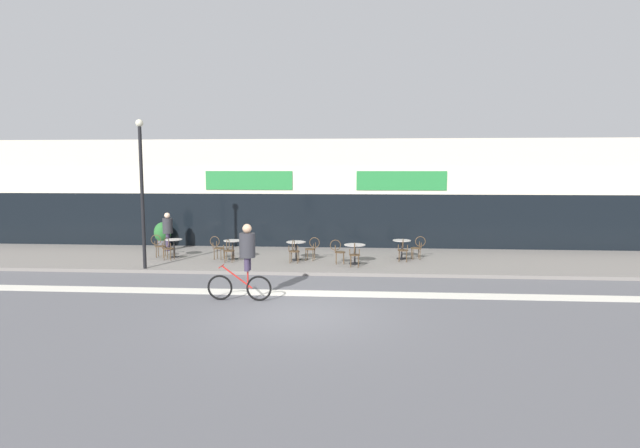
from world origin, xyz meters
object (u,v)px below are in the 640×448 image
object	(u,v)px
cafe_chair_3_side	(338,250)
planter_pot	(163,234)
cafe_chair_1_side	(217,246)
cafe_chair_3_near	(355,253)
bistro_table_0	(174,244)
bistro_table_4	(402,245)
cafe_chair_0_near	(168,247)
bistro_table_1	(233,246)
cafe_chair_4_near	(403,248)
cafe_chair_2_near	(294,249)
bistro_table_3	(355,250)
cafe_chair_1_near	(229,249)
cafe_chair_4_side	(418,246)
lamp_post	(142,184)
cyclist_0	(245,257)
pedestrian_near_end	(168,228)
cafe_chair_2_side	(312,247)
bistro_table_2	(296,247)
cafe_chair_0_side	(159,244)

from	to	relation	value
cafe_chair_3_side	planter_pot	world-z (taller)	planter_pot
cafe_chair_1_side	cafe_chair_3_near	size ratio (longest dim) A/B	1.00
bistro_table_0	planter_pot	bearing A→B (deg)	120.27
bistro_table_4	cafe_chair_0_near	world-z (taller)	cafe_chair_0_near
cafe_chair_3_side	bistro_table_1	bearing A→B (deg)	167.61
bistro_table_1	cafe_chair_4_near	xyz separation A→B (m)	(6.57, -0.06, -0.02)
cafe_chair_2_near	bistro_table_0	bearing A→B (deg)	84.49
cafe_chair_3_near	planter_pot	bearing A→B (deg)	67.59
bistro_table_4	bistro_table_0	bearing A→B (deg)	-178.33
bistro_table_3	cafe_chair_3_near	world-z (taller)	cafe_chair_3_near
planter_pot	cafe_chair_1_near	bearing A→B (deg)	-41.01
cafe_chair_0_near	cafe_chair_2_near	size ratio (longest dim) A/B	1.00
bistro_table_0	cafe_chair_3_near	world-z (taller)	cafe_chair_3_near
cafe_chair_2_near	cafe_chair_4_side	size ratio (longest dim) A/B	1.00
bistro_table_0	cafe_chair_2_near	size ratio (longest dim) A/B	0.80
lamp_post	cyclist_0	size ratio (longest dim) A/B	2.43
bistro_table_3	cafe_chair_1_side	bearing A→B (deg)	173.64
planter_pot	cyclist_0	size ratio (longest dim) A/B	0.53
cafe_chair_1_side	cafe_chair_4_near	size ratio (longest dim) A/B	1.00
cafe_chair_3_side	cyclist_0	world-z (taller)	cyclist_0
bistro_table_1	cafe_chair_4_near	bearing A→B (deg)	-0.49
pedestrian_near_end	cafe_chair_0_near	bearing A→B (deg)	-76.74
bistro_table_0	cafe_chair_1_near	bearing A→B (deg)	-20.70
cafe_chair_4_near	cafe_chair_2_near	bearing A→B (deg)	104.87
bistro_table_0	pedestrian_near_end	bearing A→B (deg)	118.27
cafe_chair_0_near	pedestrian_near_end	distance (m)	2.41
bistro_table_0	cafe_chair_4_side	xyz separation A→B (m)	(9.68, 0.27, 0.00)
bistro_table_0	cafe_chair_1_near	size ratio (longest dim) A/B	0.80
cafe_chair_3_side	cafe_chair_0_near	bearing A→B (deg)	173.42
bistro_table_1	bistro_table_3	size ratio (longest dim) A/B	0.95
cafe_chair_2_near	cafe_chair_1_near	bearing A→B (deg)	95.48
cafe_chair_2_side	planter_pot	distance (m)	7.53
bistro_table_4	cafe_chair_1_near	bearing A→B (deg)	-169.72
bistro_table_3	cafe_chair_4_near	size ratio (longest dim) A/B	0.87
cafe_chair_1_side	cafe_chair_3_side	world-z (taller)	same
bistro_table_1	cafe_chair_3_side	world-z (taller)	cafe_chair_3_side
cafe_chair_2_side	lamp_post	distance (m)	6.61
cafe_chair_3_near	lamp_post	size ratio (longest dim) A/B	0.17
bistro_table_1	lamp_post	size ratio (longest dim) A/B	0.14
cafe_chair_4_side	lamp_post	xyz separation A→B (m)	(-9.89, -2.56, 2.49)
cafe_chair_1_side	lamp_post	size ratio (longest dim) A/B	0.17
cafe_chair_4_side	cyclist_0	size ratio (longest dim) A/B	0.42
bistro_table_0	planter_pot	size ratio (longest dim) A/B	0.64
cafe_chair_1_near	cafe_chair_4_near	size ratio (longest dim) A/B	1.00
bistro_table_2	cafe_chair_4_side	distance (m)	4.76
cafe_chair_4_near	pedestrian_near_end	xyz separation A→B (m)	(-9.89, 1.94, 0.46)
bistro_table_2	cafe_chair_1_side	distance (m)	3.11
cafe_chair_1_side	cyclist_0	bearing A→B (deg)	-58.53
cafe_chair_1_side	cafe_chair_1_near	bearing A→B (deg)	-37.18
pedestrian_near_end	cafe_chair_0_side	bearing A→B (deg)	-89.53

